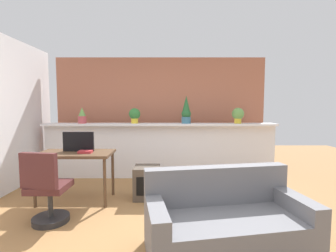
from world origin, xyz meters
TOP-DOWN VIEW (x-y plane):
  - ground_plane at (0.00, 0.00)m, footprint 12.00×12.00m
  - divider_wall at (0.00, 2.00)m, footprint 4.57×0.16m
  - plant_shelf at (0.00, 1.96)m, footprint 4.57×0.36m
  - brick_wall_behind at (0.00, 2.60)m, footprint 4.57×0.10m
  - potted_plant_0 at (-1.54, 1.97)m, footprint 0.16×0.16m
  - potted_plant_1 at (-0.50, 1.96)m, footprint 0.23×0.23m
  - potted_plant_2 at (0.52, 1.94)m, footprint 0.19×0.19m
  - potted_plant_3 at (1.55, 1.95)m, footprint 0.24×0.24m
  - desk at (-1.23, 0.77)m, footprint 1.10×0.60m
  - tv_monitor at (-1.21, 0.85)m, footprint 0.47×0.04m
  - office_chair at (-1.31, 0.02)m, footprint 0.47×0.47m
  - side_cube_shelf at (-0.17, 0.88)m, footprint 0.40×0.41m
  - book_on_desk at (-1.06, 0.71)m, footprint 0.19×0.13m
  - couch at (0.74, -0.54)m, footprint 1.67×1.02m

SIDE VIEW (x-z plane):
  - ground_plane at x=0.00m, z-range 0.00..0.00m
  - side_cube_shelf at x=-0.17m, z-range 0.00..0.50m
  - couch at x=0.74m, z-range -0.12..0.68m
  - office_chair at x=-1.31m, z-range -0.07..0.84m
  - divider_wall at x=0.00m, z-range 0.00..1.06m
  - desk at x=-1.23m, z-range 0.29..1.04m
  - book_on_desk at x=-1.06m, z-range 0.75..0.79m
  - tv_monitor at x=-1.21m, z-range 0.75..1.05m
  - plant_shelf at x=0.00m, z-range 1.06..1.10m
  - potted_plant_0 at x=-1.54m, z-range 1.09..1.41m
  - brick_wall_behind at x=0.00m, z-range 0.00..2.50m
  - potted_plant_1 at x=-0.50m, z-range 1.12..1.42m
  - potted_plant_3 at x=1.55m, z-range 1.12..1.43m
  - potted_plant_2 at x=0.52m, z-range 1.07..1.62m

